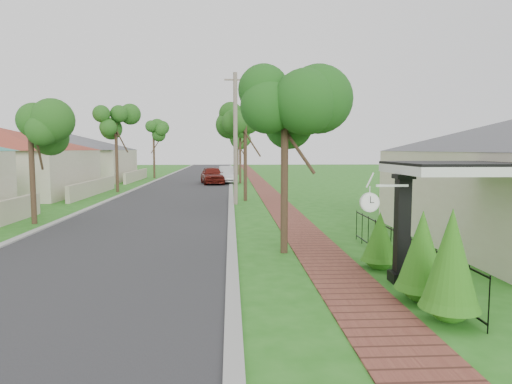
# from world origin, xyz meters

# --- Properties ---
(ground) EXTENTS (160.00, 160.00, 0.00)m
(ground) POSITION_xyz_m (0.00, 0.00, 0.00)
(ground) COLOR #266C19
(ground) RESTS_ON ground
(road) EXTENTS (7.00, 120.00, 0.02)m
(road) POSITION_xyz_m (-3.00, 20.00, 0.00)
(road) COLOR #28282B
(road) RESTS_ON ground
(kerb_right) EXTENTS (0.30, 120.00, 0.10)m
(kerb_right) POSITION_xyz_m (0.65, 20.00, 0.00)
(kerb_right) COLOR #9E9E99
(kerb_right) RESTS_ON ground
(kerb_left) EXTENTS (0.30, 120.00, 0.10)m
(kerb_left) POSITION_xyz_m (-6.65, 20.00, 0.00)
(kerb_left) COLOR #9E9E99
(kerb_left) RESTS_ON ground
(sidewalk) EXTENTS (1.50, 120.00, 0.03)m
(sidewalk) POSITION_xyz_m (3.25, 20.00, 0.00)
(sidewalk) COLOR brown
(sidewalk) RESTS_ON ground
(porch_post) EXTENTS (0.48, 0.48, 2.52)m
(porch_post) POSITION_xyz_m (4.55, -1.00, 1.12)
(porch_post) COLOR black
(porch_post) RESTS_ON ground
(picket_fence) EXTENTS (0.03, 8.02, 1.00)m
(picket_fence) POSITION_xyz_m (4.90, -0.00, 0.53)
(picket_fence) COLOR black
(picket_fence) RESTS_ON ground
(street_trees) EXTENTS (10.70, 37.65, 5.89)m
(street_trees) POSITION_xyz_m (-2.87, 26.84, 4.54)
(street_trees) COLOR #382619
(street_trees) RESTS_ON ground
(hedge_row) EXTENTS (0.93, 4.67, 2.13)m
(hedge_row) POSITION_xyz_m (4.45, -2.16, 0.90)
(hedge_row) COLOR #155E12
(hedge_row) RESTS_ON ground
(far_house_grey) EXTENTS (15.56, 15.56, 4.60)m
(far_house_grey) POSITION_xyz_m (-14.97, 34.00, 2.34)
(far_house_grey) COLOR beige
(far_house_grey) RESTS_ON ground
(parked_car_red) EXTENTS (2.49, 4.74, 1.54)m
(parked_car_red) POSITION_xyz_m (-1.00, 29.29, 0.77)
(parked_car_red) COLOR #60140E
(parked_car_red) RESTS_ON ground
(parked_car_white) EXTENTS (1.70, 4.63, 1.52)m
(parked_car_white) POSITION_xyz_m (0.40, 30.35, 0.76)
(parked_car_white) COLOR silver
(parked_car_white) RESTS_ON ground
(near_tree) EXTENTS (2.03, 2.03, 5.20)m
(near_tree) POSITION_xyz_m (2.20, 2.16, 4.14)
(near_tree) COLOR #382619
(near_tree) RESTS_ON ground
(utility_pole) EXTENTS (1.20, 0.24, 7.25)m
(utility_pole) POSITION_xyz_m (0.90, 14.19, 3.68)
(utility_pole) COLOR gray
(utility_pole) RESTS_ON ground
(station_clock) EXTENTS (1.06, 0.13, 0.60)m
(station_clock) POSITION_xyz_m (3.69, -1.40, 1.95)
(station_clock) COLOR white
(station_clock) RESTS_ON ground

